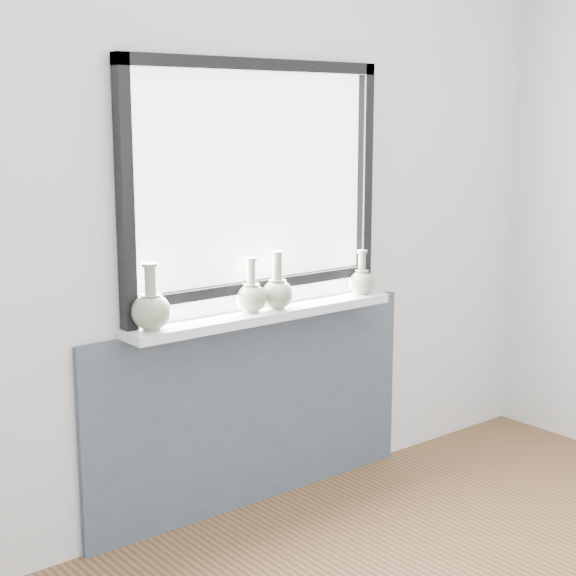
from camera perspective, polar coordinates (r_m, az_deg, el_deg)
back_wall at (r=3.80m, az=-2.47°, el=4.74°), size 3.60×0.02×2.60m
apron_panel at (r=3.96m, az=-2.11°, el=-7.89°), size 1.70×0.03×0.86m
windowsill at (r=3.79m, az=-1.52°, el=-1.71°), size 1.32×0.18×0.04m
window at (r=3.75m, az=-2.15°, el=6.84°), size 1.30×0.06×1.05m
vase_a at (r=3.45m, az=-8.84°, el=-1.32°), size 0.16×0.16×0.26m
vase_b at (r=3.73m, az=-2.39°, el=-0.48°), size 0.13×0.13×0.23m
vase_c at (r=3.79m, az=-0.69°, el=-0.20°), size 0.14×0.14×0.25m
vase_d at (r=4.12m, az=4.79°, el=0.50°), size 0.12×0.12×0.21m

